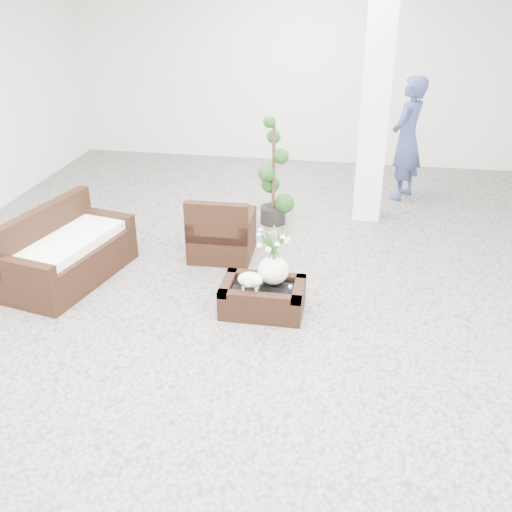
% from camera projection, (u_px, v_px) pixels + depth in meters
% --- Properties ---
extents(ground, '(11.00, 11.00, 0.00)m').
position_uv_depth(ground, '(257.00, 300.00, 6.81)').
color(ground, gray).
rests_on(ground, ground).
extents(column, '(0.40, 0.40, 3.50)m').
position_uv_depth(column, '(375.00, 101.00, 8.32)').
color(column, white).
rests_on(column, ground).
extents(coffee_table, '(0.90, 0.60, 0.31)m').
position_uv_depth(coffee_table, '(263.00, 299.00, 6.54)').
color(coffee_table, black).
rests_on(coffee_table, ground).
extents(sheep_figurine, '(0.28, 0.23, 0.21)m').
position_uv_depth(sheep_figurine, '(250.00, 281.00, 6.35)').
color(sheep_figurine, white).
rests_on(sheep_figurine, coffee_table).
extents(planter_narcissus, '(0.44, 0.44, 0.80)m').
position_uv_depth(planter_narcissus, '(274.00, 250.00, 6.37)').
color(planter_narcissus, white).
rests_on(planter_narcissus, coffee_table).
extents(tealight, '(0.04, 0.04, 0.03)m').
position_uv_depth(tealight, '(290.00, 286.00, 6.43)').
color(tealight, white).
rests_on(tealight, coffee_table).
extents(armchair, '(0.82, 0.78, 0.85)m').
position_uv_depth(armchair, '(222.00, 225.00, 7.70)').
color(armchair, black).
rests_on(armchair, ground).
extents(loveseat, '(1.13, 1.80, 0.89)m').
position_uv_depth(loveseat, '(69.00, 246.00, 7.08)').
color(loveseat, black).
rests_on(loveseat, ground).
extents(topiary, '(0.42, 0.42, 1.57)m').
position_uv_depth(topiary, '(274.00, 172.00, 8.52)').
color(topiary, '#183E14').
rests_on(topiary, ground).
extents(shopper, '(0.75, 0.85, 1.96)m').
position_uv_depth(shopper, '(407.00, 139.00, 9.41)').
color(shopper, navy).
rests_on(shopper, ground).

